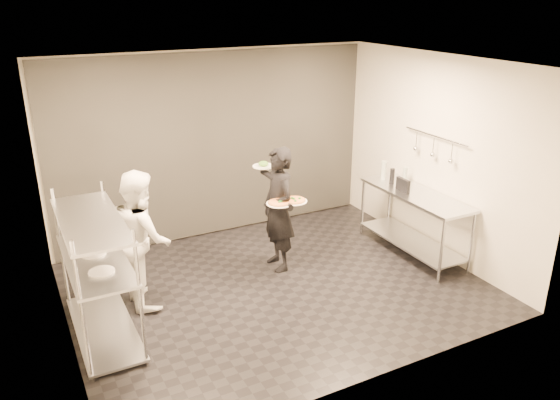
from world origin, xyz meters
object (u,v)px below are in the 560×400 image
prep_counter (414,212)px  waiter (278,209)px  chef (142,238)px  bottle_clear (405,175)px  pos_monitor (403,185)px  pizza_plate_far (294,200)px  bottle_green (384,170)px  bottle_dark (392,176)px  pass_rack (97,271)px  pizza_plate_near (279,203)px  salad_plate (263,165)px

prep_counter → waiter: 1.98m
chef → bottle_clear: chef is taller
waiter → pos_monitor: size_ratio=6.62×
prep_counter → pizza_plate_far: bearing=171.2°
chef → waiter: bearing=-89.7°
bottle_green → waiter: bearing=-174.2°
pos_monitor → bottle_dark: bottle_dark is taller
waiter → pizza_plate_far: 0.31m
pizza_plate_far → bottle_dark: size_ratio=1.42×
waiter → bottle_dark: (1.84, -0.04, 0.19)m
pass_rack → waiter: bearing=11.6°
pass_rack → pizza_plate_near: (2.33, 0.28, 0.26)m
bottle_dark → prep_counter: bearing=-81.9°
waiter → bottle_clear: (2.06, -0.05, 0.19)m
pizza_plate_far → salad_plate: 0.67m
prep_counter → pizza_plate_near: pizza_plate_near is taller
prep_counter → chef: size_ratio=1.08×
pizza_plate_far → bottle_green: bearing=13.2°
bottle_green → bottle_clear: (0.20, -0.24, -0.03)m
pass_rack → chef: 0.77m
pass_rack → pos_monitor: (4.21, 0.14, 0.24)m
prep_counter → pizza_plate_far: 1.85m
chef → bottle_green: chef is taller
salad_plate → bottle_clear: (2.12, -0.37, -0.35)m
salad_plate → pos_monitor: (1.84, -0.67, -0.37)m
pass_rack → bottle_dark: pass_rack is taller
bottle_clear → bottle_dark: bottle_dark is taller
prep_counter → salad_plate: bearing=157.5°
waiter → pass_rack: bearing=-76.6°
prep_counter → bottle_green: bearing=93.6°
pass_rack → salad_plate: 2.58m
salad_plate → prep_counter: bearing=-22.5°
bottle_green → pizza_plate_far: bearing=-166.8°
salad_plate → bottle_green: 1.95m
prep_counter → bottle_dark: 0.62m
bottle_dark → pizza_plate_near: bearing=-174.9°
waiter → bottle_clear: bearing=90.3°
bottle_green → bottle_dark: bottle_green is taller
salad_plate → chef: bearing=-169.2°
waiter → chef: 1.83m
pizza_plate_far → bottle_clear: bottle_clear is taller
salad_plate → waiter: bearing=-79.2°
pizza_plate_near → pizza_plate_far: 0.22m
waiter → salad_plate: bearing=-167.4°
waiter → bottle_green: (1.86, 0.19, 0.22)m
salad_plate → bottle_green: bearing=-3.8°
pass_rack → salad_plate: pass_rack is taller
pass_rack → bottle_clear: (4.49, 0.44, 0.27)m
pos_monitor → waiter: bearing=170.5°
waiter → bottle_clear: waiter is taller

